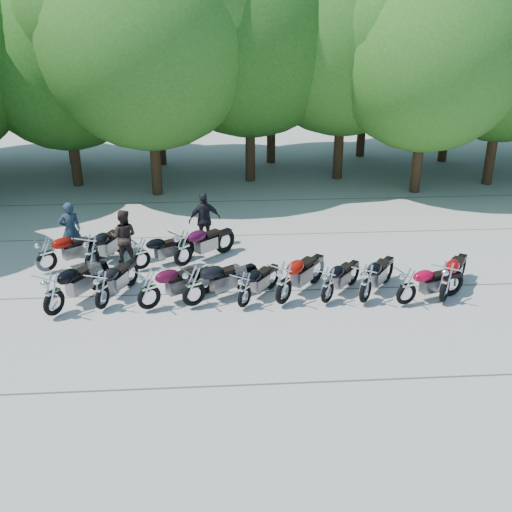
{
  "coord_description": "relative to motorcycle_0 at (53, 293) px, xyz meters",
  "views": [
    {
      "loc": [
        -1.05,
        -13.74,
        7.56
      ],
      "look_at": [
        0.0,
        1.5,
        1.1
      ],
      "focal_mm": 42.0,
      "sensor_mm": 36.0,
      "label": 1
    }
  ],
  "objects": [
    {
      "name": "tree_4",
      "position": [
        5.86,
        12.72,
        5.93
      ],
      "size": [
        9.13,
        9.13,
        11.2
      ],
      "color": "#3A2614",
      "rests_on": "ground"
    },
    {
      "name": "tree_14",
      "position": [
        16.0,
        15.72,
        5.13
      ],
      "size": [
        8.02,
        8.02,
        9.84
      ],
      "color": "#3A2614",
      "rests_on": "ground"
    },
    {
      "name": "motorcycle_3",
      "position": [
        3.6,
        0.27,
        -0.02
      ],
      "size": [
        2.43,
        1.89,
        1.36
      ],
      "primitive_type": null,
      "rotation": [
        0.0,
        0.0,
        2.12
      ],
      "color": "black",
      "rests_on": "ground"
    },
    {
      "name": "rider_2",
      "position": [
        3.85,
        4.72,
        0.23
      ],
      "size": [
        1.18,
        0.75,
        1.87
      ],
      "primitive_type": "imported",
      "rotation": [
        0.0,
        0.0,
        3.43
      ],
      "color": "black",
      "rests_on": "ground"
    },
    {
      "name": "tree_10",
      "position": [
        -2.97,
        16.6,
        4.95
      ],
      "size": [
        7.78,
        7.78,
        9.55
      ],
      "color": "#3A2614",
      "rests_on": "ground"
    },
    {
      "name": "tree_3",
      "position": [
        1.75,
        10.87,
        5.62
      ],
      "size": [
        8.7,
        8.7,
        10.67
      ],
      "color": "#3A2614",
      "rests_on": "ground"
    },
    {
      "name": "tree_5",
      "position": [
        9.93,
        12.83,
        5.87
      ],
      "size": [
        9.04,
        9.04,
        11.1
      ],
      "color": "#3A2614",
      "rests_on": "ground"
    },
    {
      "name": "motorcycle_5",
      "position": [
        6.01,
        0.23,
        -0.0
      ],
      "size": [
        2.12,
        2.42,
        1.4
      ],
      "primitive_type": null,
      "rotation": [
        0.0,
        0.0,
        2.48
      ],
      "color": "#940E05",
      "rests_on": "ground"
    },
    {
      "name": "motorcycle_0",
      "position": [
        0.0,
        0.0,
        0.0
      ],
      "size": [
        1.9,
        2.53,
        1.41
      ],
      "primitive_type": null,
      "rotation": [
        0.0,
        0.0,
        2.62
      ],
      "color": "black",
      "rests_on": "ground"
    },
    {
      "name": "tree_7",
      "position": [
        16.52,
        11.41,
        5.69
      ],
      "size": [
        8.79,
        8.79,
        10.79
      ],
      "color": "#3A2614",
      "rests_on": "ground"
    },
    {
      "name": "tree_11",
      "position": [
        1.56,
        16.06,
        4.79
      ],
      "size": [
        7.56,
        7.56,
        9.28
      ],
      "color": "#3A2614",
      "rests_on": "ground"
    },
    {
      "name": "rider_0",
      "position": [
        -0.39,
        4.08,
        0.22
      ],
      "size": [
        0.78,
        0.64,
        1.84
      ],
      "primitive_type": "imported",
      "rotation": [
        0.0,
        0.0,
        3.49
      ],
      "color": "#1D2C3D",
      "rests_on": "ground"
    },
    {
      "name": "tree_6",
      "position": [
        12.87,
        10.45,
        5.11
      ],
      "size": [
        8.0,
        8.0,
        9.82
      ],
      "color": "#3A2614",
      "rests_on": "ground"
    },
    {
      "name": "motorcycle_13",
      "position": [
        3.2,
        2.94,
        -0.02
      ],
      "size": [
        2.3,
        2.16,
        1.37
      ],
      "primitive_type": null,
      "rotation": [
        0.0,
        0.0,
        2.3
      ],
      "color": "#3D0825",
      "rests_on": "ground"
    },
    {
      "name": "tree_12",
      "position": [
        7.12,
        16.1,
        5.02
      ],
      "size": [
        7.88,
        7.88,
        9.67
      ],
      "color": "#3A2614",
      "rests_on": "ground"
    },
    {
      "name": "motorcycle_6",
      "position": [
        7.19,
        0.23,
        -0.1
      ],
      "size": [
        1.82,
        2.06,
        1.2
      ],
      "primitive_type": null,
      "rotation": [
        0.0,
        0.0,
        2.47
      ],
      "color": "black",
      "rests_on": "ground"
    },
    {
      "name": "motorcycle_1",
      "position": [
        1.18,
        0.29,
        -0.07
      ],
      "size": [
        1.42,
        2.32,
        1.26
      ],
      "primitive_type": null,
      "rotation": [
        0.0,
        0.0,
        2.78
      ],
      "color": "black",
      "rests_on": "ground"
    },
    {
      "name": "motorcycle_8",
      "position": [
        9.28,
        -0.03,
        -0.09
      ],
      "size": [
        2.27,
        1.38,
        1.23
      ],
      "primitive_type": null,
      "rotation": [
        0.0,
        0.0,
        1.93
      ],
      "color": "maroon",
      "rests_on": "ground"
    },
    {
      "name": "motorcycle_11",
      "position": [
        0.49,
        2.72,
        -0.02
      ],
      "size": [
        1.6,
        2.54,
        1.38
      ],
      "primitive_type": null,
      "rotation": [
        0.0,
        0.0,
        2.76
      ],
      "color": "black",
      "rests_on": "ground"
    },
    {
      "name": "motorcycle_12",
      "position": [
        1.93,
        2.81,
        -0.11
      ],
      "size": [
        2.12,
        1.65,
        1.19
      ],
      "primitive_type": null,
      "rotation": [
        0.0,
        0.0,
        2.13
      ],
      "color": "black",
      "rests_on": "ground"
    },
    {
      "name": "motorcycle_4",
      "position": [
        4.94,
        0.13,
        -0.12
      ],
      "size": [
        1.7,
        2.05,
        1.17
      ],
      "primitive_type": null,
      "rotation": [
        0.0,
        0.0,
        2.53
      ],
      "color": "black",
      "rests_on": "ground"
    },
    {
      "name": "motorcycle_7",
      "position": [
        8.22,
        0.17,
        -0.06
      ],
      "size": [
        1.9,
        2.26,
        1.29
      ],
      "primitive_type": null,
      "rotation": [
        0.0,
        0.0,
        2.52
      ],
      "color": "black",
      "rests_on": "ground"
    },
    {
      "name": "motorcycle_2",
      "position": [
        2.42,
        0.17,
        -0.04
      ],
      "size": [
        2.36,
        1.87,
        1.33
      ],
      "primitive_type": null,
      "rotation": [
        0.0,
        0.0,
        2.14
      ],
      "color": "#3E081C",
      "rests_on": "ground"
    },
    {
      "name": "motorcycle_10",
      "position": [
        -0.9,
        2.83,
        -0.06
      ],
      "size": [
        2.24,
        1.9,
        1.28
      ],
      "primitive_type": null,
      "rotation": [
        0.0,
        0.0,
        2.2
      ],
      "color": "#780A04",
      "rests_on": "ground"
    },
    {
      "name": "tree_2",
      "position": [
        -1.94,
        12.47,
        4.61
      ],
      "size": [
        7.31,
        7.31,
        8.97
      ],
      "color": "#3A2614",
      "rests_on": "ground"
    },
    {
      "name": "tree_13",
      "position": [
        12.01,
        17.1,
        5.33
      ],
      "size": [
        8.31,
        8.31,
        10.2
      ],
      "color": "#3A2614",
      "rests_on": "ground"
    },
    {
      "name": "motorcycle_9",
      "position": [
        10.38,
        0.08,
        -0.03
      ],
      "size": [
        1.95,
        2.35,
        1.34
      ],
      "primitive_type": null,
      "rotation": [
        0.0,
        0.0,
        2.53
      ],
      "color": "#900508",
      "rests_on": "ground"
    },
    {
      "name": "rider_1",
      "position": [
        1.36,
        3.5,
        0.17
      ],
      "size": [
        0.92,
        0.75,
        1.74
      ],
      "primitive_type": "imported",
      "rotation": [
        0.0,
        0.0,
        3.03
      ],
      "color": "black",
      "rests_on": "ground"
    },
    {
      "name": "ground",
      "position": [
        5.32,
        -0.37,
        -0.7
      ],
      "size": [
        90.0,
        90.0,
        0.0
      ],
      "primitive_type": "plane",
      "color": "#9F988F",
      "rests_on": "ground"
    }
  ]
}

